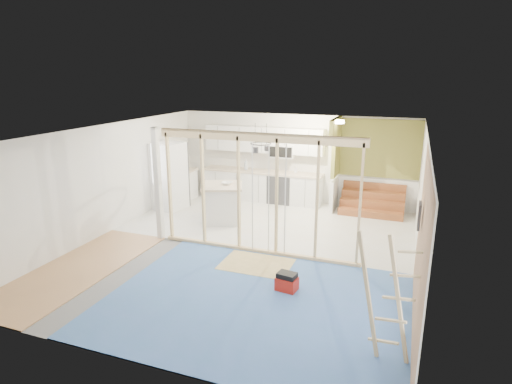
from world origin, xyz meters
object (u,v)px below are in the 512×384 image
(fridge, at_px, (168,176))
(toolbox, at_px, (287,282))
(ladder, at_px, (387,298))
(island, at_px, (222,203))

(fridge, height_order, toolbox, fridge)
(toolbox, distance_m, ladder, 2.30)
(fridge, xyz_separation_m, island, (1.88, -0.49, -0.46))
(toolbox, bearing_deg, fridge, 150.91)
(fridge, relative_size, island, 1.44)
(fridge, distance_m, island, 2.00)
(island, distance_m, toolbox, 3.95)
(fridge, height_order, ladder, fridge)
(ladder, bearing_deg, fridge, 158.03)
(ladder, bearing_deg, toolbox, 158.33)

